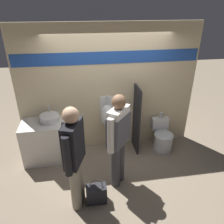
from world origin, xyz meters
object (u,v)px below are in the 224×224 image
person_in_vest (118,136)px  person_with_lanyard (74,156)px  cell_phone (63,124)px  toilet (162,138)px  sink_basin (50,118)px  shopping_bag (96,194)px  urinal_near_counter (108,116)px

person_in_vest → person_with_lanyard: size_ratio=0.99×
person_in_vest → person_with_lanyard: 0.82m
cell_phone → person_with_lanyard: (0.22, -1.17, 0.12)m
toilet → sink_basin: bearing=177.9°
sink_basin → shopping_bag: 1.75m
shopping_bag → urinal_near_counter: bearing=74.7°
person_in_vest → shopping_bag: (-0.43, -0.39, -0.85)m
sink_basin → urinal_near_counter: size_ratio=0.30×
sink_basin → shopping_bag: bearing=-60.0°
sink_basin → shopping_bag: sink_basin is taller
cell_phone → toilet: bearing=2.4°
toilet → person_in_vest: person_in_vest is taller
sink_basin → toilet: bearing=-2.1°
toilet → person_with_lanyard: 2.40m
person_with_lanyard → urinal_near_counter: bearing=-6.7°
toilet → person_with_lanyard: (-1.91, -1.26, 0.71)m
sink_basin → toilet: 2.50m
sink_basin → person_with_lanyard: bearing=-70.0°
person_in_vest → shopping_bag: 1.03m
urinal_near_counter → shopping_bag: size_ratio=2.65×
cell_phone → person_in_vest: (0.95, -0.80, 0.15)m
sink_basin → cell_phone: size_ratio=2.74×
cell_phone → person_with_lanyard: bearing=-79.2°
urinal_near_counter → person_with_lanyard: size_ratio=0.71×
person_in_vest → cell_phone: bearing=88.5°
toilet → person_in_vest: size_ratio=0.46×
urinal_near_counter → shopping_bag: (-0.40, -1.46, -0.67)m
person_in_vest → person_with_lanyard: person_with_lanyard is taller
person_with_lanyard → shopping_bag: size_ratio=3.74×
sink_basin → cell_phone: bearing=-33.9°
cell_phone → shopping_bag: 1.47m
urinal_near_counter → person_with_lanyard: person_with_lanyard is taller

